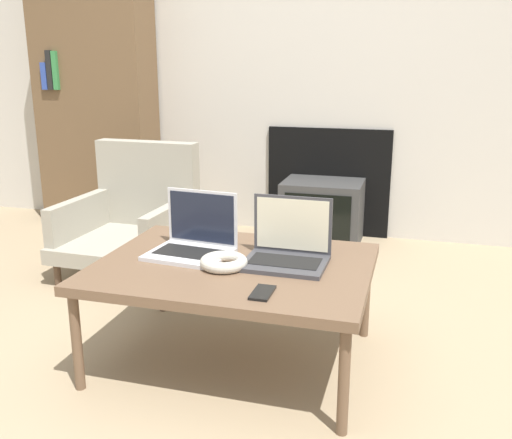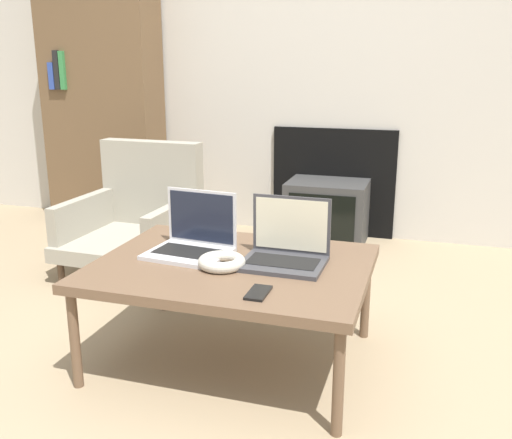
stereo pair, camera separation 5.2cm
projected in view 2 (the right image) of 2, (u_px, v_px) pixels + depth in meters
ground_plane at (195, 413)px, 1.88m from camera, size 14.00×14.00×0.00m
wall_back at (329, 34)px, 3.56m from camera, size 7.00×0.08×2.60m
table at (232, 270)px, 2.12m from camera, size 1.00×0.77×0.40m
laptop_left at (193, 240)px, 2.21m from camera, size 0.32×0.27×0.23m
laptop_right at (286, 249)px, 2.11m from camera, size 0.30×0.24×0.23m
headphones at (222, 262)px, 2.06m from camera, size 0.17×0.17×0.04m
phone at (258, 293)px, 1.83m from camera, size 0.06×0.12×0.01m
tv at (327, 212)px, 3.61m from camera, size 0.49×0.38×0.40m
armchair at (139, 215)px, 3.17m from camera, size 0.62×0.67×0.69m
bookshelf at (103, 102)px, 3.93m from camera, size 0.79×0.32×1.71m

